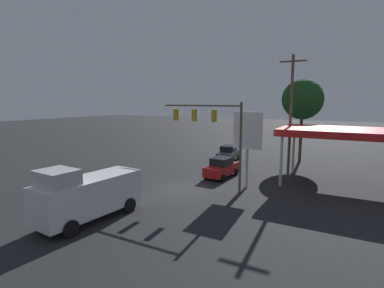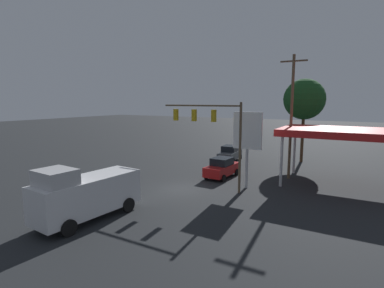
# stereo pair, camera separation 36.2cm
# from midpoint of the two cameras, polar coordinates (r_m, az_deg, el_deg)

# --- Properties ---
(ground_plane) EXTENTS (200.00, 200.00, 0.00)m
(ground_plane) POSITION_cam_midpoint_polar(r_m,az_deg,el_deg) (25.51, -2.62, -8.58)
(ground_plane) COLOR black
(traffic_signal_assembly) EXTENTS (7.17, 0.43, 7.28)m
(traffic_signal_assembly) POSITION_cam_midpoint_polar(r_m,az_deg,el_deg) (24.78, 3.24, 3.68)
(traffic_signal_assembly) COLOR brown
(traffic_signal_assembly) RESTS_ON ground
(utility_pole) EXTENTS (2.40, 0.26, 11.56)m
(utility_pole) POSITION_cam_midpoint_polar(r_m,az_deg,el_deg) (29.55, 17.94, 5.31)
(utility_pole) COLOR brown
(utility_pole) RESTS_ON ground
(gas_station_canopy) EXTENTS (9.79, 6.80, 4.99)m
(gas_station_canopy) POSITION_cam_midpoint_polar(r_m,az_deg,el_deg) (28.78, 26.06, 1.93)
(gas_station_canopy) COLOR red
(gas_station_canopy) RESTS_ON ground
(price_sign) EXTENTS (2.43, 0.27, 6.46)m
(price_sign) POSITION_cam_midpoint_polar(r_m,az_deg,el_deg) (25.39, 10.15, 1.92)
(price_sign) COLOR #B7B7BC
(price_sign) RESTS_ON ground
(delivery_truck) EXTENTS (2.97, 6.96, 3.58)m
(delivery_truck) POSITION_cam_midpoint_polar(r_m,az_deg,el_deg) (19.78, -19.83, -8.95)
(delivery_truck) COLOR silver
(delivery_truck) RESTS_ON ground
(sedan_far) EXTENTS (2.32, 4.53, 1.93)m
(sedan_far) POSITION_cam_midpoint_polar(r_m,az_deg,el_deg) (37.09, 6.71, -1.79)
(sedan_far) COLOR #474C51
(sedan_far) RESTS_ON ground
(sedan_waiting) EXTENTS (2.25, 4.49, 1.93)m
(sedan_waiting) POSITION_cam_midpoint_polar(r_m,az_deg,el_deg) (29.24, 5.30, -4.49)
(sedan_waiting) COLOR maroon
(sedan_waiting) RESTS_ON ground
(street_tree) EXTENTS (4.83, 4.83, 9.98)m
(street_tree) POSITION_cam_midpoint_polar(r_m,az_deg,el_deg) (38.35, 20.07, 7.98)
(street_tree) COLOR #4C331E
(street_tree) RESTS_ON ground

